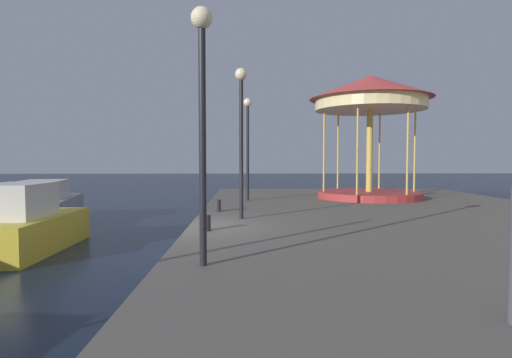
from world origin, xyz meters
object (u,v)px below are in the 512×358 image
object	(u,v)px
lamp_post_mid_promenade	(241,117)
lamp_post_far_end	(248,131)
motorboat_yellow	(22,226)
motorboat_grey	(42,207)
lamp_post_near_edge	(202,90)
bollard_center	(206,223)
carousel	(370,106)
bollard_south	(217,206)

from	to	relation	value
lamp_post_mid_promenade	lamp_post_far_end	world-z (taller)	lamp_post_mid_promenade
motorboat_yellow	lamp_post_far_end	xyz separation A→B (m)	(6.29, 6.02, 3.05)
motorboat_grey	lamp_post_mid_promenade	size ratio (longest dim) A/B	1.17
lamp_post_near_edge	bollard_center	size ratio (longest dim) A/B	10.65
lamp_post_near_edge	lamp_post_far_end	bearing A→B (deg)	85.82
carousel	bollard_south	distance (m)	8.89
motorboat_yellow	lamp_post_near_edge	bearing A→B (deg)	-40.33
motorboat_yellow	lamp_post_near_edge	world-z (taller)	lamp_post_near_edge
motorboat_grey	bollard_south	distance (m)	7.52
lamp_post_far_end	motorboat_grey	bearing A→B (deg)	-171.84
carousel	bollard_center	bearing A→B (deg)	-128.28
lamp_post_mid_promenade	lamp_post_far_end	size ratio (longest dim) A/B	1.02
carousel	lamp_post_near_edge	size ratio (longest dim) A/B	1.29
motorboat_grey	bollard_south	bearing A→B (deg)	-19.18
lamp_post_mid_promenade	bollard_center	distance (m)	3.56
motorboat_grey	motorboat_yellow	xyz separation A→B (m)	(1.84, -4.85, 0.05)
motorboat_yellow	carousel	world-z (taller)	carousel
lamp_post_far_end	bollard_center	size ratio (longest dim) A/B	10.83
lamp_post_far_end	bollard_south	xyz separation A→B (m)	(-1.04, -3.64, -2.76)
carousel	lamp_post_mid_promenade	size ratio (longest dim) A/B	1.24
motorboat_yellow	carousel	bearing A→B (deg)	30.56
lamp_post_mid_promenade	bollard_center	world-z (taller)	lamp_post_mid_promenade
motorboat_yellow	lamp_post_far_end	bearing A→B (deg)	43.71
lamp_post_mid_promenade	bollard_south	xyz separation A→B (m)	(-0.83, 1.71, -2.82)
motorboat_yellow	bollard_south	bearing A→B (deg)	24.38
lamp_post_near_edge	bollard_center	bearing A→B (deg)	94.81
carousel	lamp_post_far_end	size ratio (longest dim) A/B	1.27
motorboat_grey	carousel	size ratio (longest dim) A/B	0.94
motorboat_grey	lamp_post_mid_promenade	bearing A→B (deg)	-27.82
lamp_post_far_end	bollard_center	world-z (taller)	lamp_post_far_end
lamp_post_near_edge	bollard_center	world-z (taller)	lamp_post_near_edge
bollard_center	bollard_south	bearing A→B (deg)	89.61
motorboat_yellow	bollard_south	size ratio (longest dim) A/B	10.45
lamp_post_near_edge	lamp_post_mid_promenade	world-z (taller)	lamp_post_mid_promenade
motorboat_grey	lamp_post_near_edge	size ratio (longest dim) A/B	1.22
motorboat_yellow	lamp_post_mid_promenade	xyz separation A→B (m)	(6.09, 0.67, 3.10)
lamp_post_mid_promenade	bollard_south	size ratio (longest dim) A/B	11.08
lamp_post_near_edge	bollard_south	size ratio (longest dim) A/B	10.65
carousel	lamp_post_near_edge	xyz separation A→B (m)	(-6.27, -11.64, -1.22)
lamp_post_far_end	bollard_center	bearing A→B (deg)	-98.22
lamp_post_near_edge	motorboat_yellow	bearing A→B (deg)	139.67
lamp_post_near_edge	lamp_post_far_end	distance (m)	10.73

